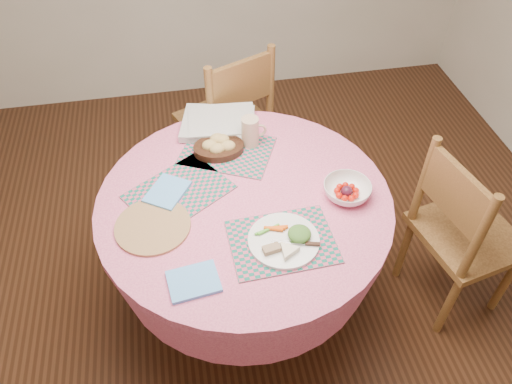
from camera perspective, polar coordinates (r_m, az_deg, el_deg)
ground at (r=2.67m, az=-1.08°, el=-12.03°), size 4.00×4.00×0.00m
dining_table at (r=2.22m, az=-1.27°, el=-4.25°), size 1.24×1.24×0.75m
chair_right at (r=2.47m, az=22.36°, el=-4.24°), size 0.50×0.52×0.95m
chair_back at (r=2.89m, az=-3.12°, el=8.25°), size 0.59×0.58×0.99m
placemat_front at (r=1.93m, az=3.00°, el=-5.68°), size 0.41×0.32×0.01m
placemat_left at (r=2.13m, az=-8.80°, el=0.03°), size 0.50×0.47×0.01m
placemat_back at (r=2.30m, az=-3.32°, el=4.72°), size 0.49×0.44×0.01m
wicker_trivet at (r=2.01m, az=-11.71°, el=-3.84°), size 0.30×0.30×0.01m
napkin_near at (r=1.82m, az=-7.14°, el=-10.11°), size 0.20×0.16×0.01m
napkin_far at (r=2.12m, az=-10.12°, el=0.01°), size 0.22×0.23×0.01m
dinner_plate at (r=1.91m, az=3.44°, el=-5.47°), size 0.28×0.28×0.05m
bread_bowl at (r=2.28m, az=-4.29°, el=5.28°), size 0.23×0.23×0.08m
latte_mug at (r=2.29m, az=-0.61°, el=6.94°), size 0.12×0.08×0.14m
fruit_bowl at (r=2.10m, az=10.35°, el=0.15°), size 0.20×0.20×0.06m
newspaper_stack at (r=2.43m, az=-4.30°, el=7.89°), size 0.39×0.34×0.04m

